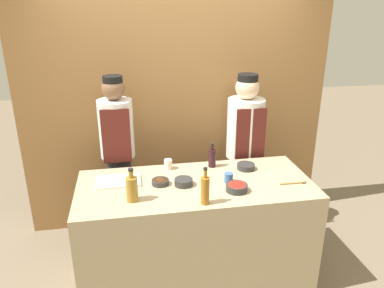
{
  "coord_description": "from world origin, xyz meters",
  "views": [
    {
      "loc": [
        -0.51,
        -2.67,
        2.31
      ],
      "look_at": [
        0.0,
        0.17,
        1.2
      ],
      "focal_mm": 35.0,
      "sensor_mm": 36.0,
      "label": 1
    }
  ],
  "objects_px": {
    "sauce_bowl_purple": "(246,166)",
    "cup_cream": "(168,164)",
    "bottle_amber": "(205,190)",
    "sauce_bowl_brown": "(160,182)",
    "wooden_spoon": "(296,182)",
    "sauce_bowl_red": "(237,187)",
    "chef_left": "(118,156)",
    "bottle_vinegar": "(132,188)",
    "bottle_wine": "(212,158)",
    "cutting_board": "(119,181)",
    "sauce_bowl_green": "(184,182)",
    "chef_right": "(244,150)",
    "cup_blue": "(229,178)"
  },
  "relations": [
    {
      "from": "bottle_vinegar",
      "to": "cup_cream",
      "type": "distance_m",
      "value": 0.61
    },
    {
      "from": "cutting_board",
      "to": "chef_right",
      "type": "bearing_deg",
      "value": 23.32
    },
    {
      "from": "sauce_bowl_green",
      "to": "chef_left",
      "type": "distance_m",
      "value": 0.85
    },
    {
      "from": "sauce_bowl_purple",
      "to": "wooden_spoon",
      "type": "relative_size",
      "value": 0.69
    },
    {
      "from": "sauce_bowl_green",
      "to": "wooden_spoon",
      "type": "bearing_deg",
      "value": -8.39
    },
    {
      "from": "bottle_vinegar",
      "to": "sauce_bowl_red",
      "type": "bearing_deg",
      "value": 0.66
    },
    {
      "from": "bottle_amber",
      "to": "chef_left",
      "type": "bearing_deg",
      "value": 122.46
    },
    {
      "from": "chef_left",
      "to": "sauce_bowl_red",
      "type": "bearing_deg",
      "value": -42.66
    },
    {
      "from": "bottle_wine",
      "to": "cup_blue",
      "type": "distance_m",
      "value": 0.33
    },
    {
      "from": "sauce_bowl_red",
      "to": "wooden_spoon",
      "type": "relative_size",
      "value": 0.75
    },
    {
      "from": "sauce_bowl_purple",
      "to": "cup_cream",
      "type": "height_order",
      "value": "cup_cream"
    },
    {
      "from": "sauce_bowl_red",
      "to": "cup_cream",
      "type": "distance_m",
      "value": 0.69
    },
    {
      "from": "sauce_bowl_red",
      "to": "chef_left",
      "type": "bearing_deg",
      "value": 137.34
    },
    {
      "from": "sauce_bowl_purple",
      "to": "sauce_bowl_brown",
      "type": "xyz_separation_m",
      "value": [
        -0.77,
        -0.16,
        -0.0
      ]
    },
    {
      "from": "sauce_bowl_brown",
      "to": "cutting_board",
      "type": "distance_m",
      "value": 0.35
    },
    {
      "from": "sauce_bowl_purple",
      "to": "cutting_board",
      "type": "distance_m",
      "value": 1.11
    },
    {
      "from": "bottle_amber",
      "to": "wooden_spoon",
      "type": "distance_m",
      "value": 0.82
    },
    {
      "from": "cutting_board",
      "to": "wooden_spoon",
      "type": "xyz_separation_m",
      "value": [
        1.42,
        -0.27,
        0.0
      ]
    },
    {
      "from": "sauce_bowl_green",
      "to": "bottle_vinegar",
      "type": "relative_size",
      "value": 0.56
    },
    {
      "from": "sauce_bowl_purple",
      "to": "sauce_bowl_brown",
      "type": "relative_size",
      "value": 1.11
    },
    {
      "from": "wooden_spoon",
      "to": "bottle_amber",
      "type": "bearing_deg",
      "value": -167.1
    },
    {
      "from": "cutting_board",
      "to": "wooden_spoon",
      "type": "bearing_deg",
      "value": -10.84
    },
    {
      "from": "sauce_bowl_red",
      "to": "chef_left",
      "type": "distance_m",
      "value": 1.24
    },
    {
      "from": "cup_cream",
      "to": "cutting_board",
      "type": "bearing_deg",
      "value": -155.8
    },
    {
      "from": "sauce_bowl_red",
      "to": "wooden_spoon",
      "type": "bearing_deg",
      "value": 3.92
    },
    {
      "from": "chef_right",
      "to": "wooden_spoon",
      "type": "bearing_deg",
      "value": -77.28
    },
    {
      "from": "sauce_bowl_red",
      "to": "bottle_vinegar",
      "type": "relative_size",
      "value": 0.65
    },
    {
      "from": "bottle_vinegar",
      "to": "bottle_wine",
      "type": "height_order",
      "value": "bottle_vinegar"
    },
    {
      "from": "bottle_vinegar",
      "to": "bottle_amber",
      "type": "bearing_deg",
      "value": -14.84
    },
    {
      "from": "cup_cream",
      "to": "wooden_spoon",
      "type": "bearing_deg",
      "value": -25.22
    },
    {
      "from": "sauce_bowl_green",
      "to": "bottle_amber",
      "type": "relative_size",
      "value": 0.51
    },
    {
      "from": "chef_left",
      "to": "cup_blue",
      "type": "bearing_deg",
      "value": -37.5
    },
    {
      "from": "bottle_amber",
      "to": "sauce_bowl_brown",
      "type": "bearing_deg",
      "value": 128.78
    },
    {
      "from": "sauce_bowl_red",
      "to": "chef_left",
      "type": "relative_size",
      "value": 0.1
    },
    {
      "from": "sauce_bowl_purple",
      "to": "cutting_board",
      "type": "relative_size",
      "value": 0.44
    },
    {
      "from": "bottle_vinegar",
      "to": "chef_left",
      "type": "height_order",
      "value": "chef_left"
    },
    {
      "from": "sauce_bowl_green",
      "to": "sauce_bowl_red",
      "type": "bearing_deg",
      "value": -23.2
    },
    {
      "from": "sauce_bowl_brown",
      "to": "cup_cream",
      "type": "xyz_separation_m",
      "value": [
        0.1,
        0.28,
        0.02
      ]
    },
    {
      "from": "sauce_bowl_purple",
      "to": "cutting_board",
      "type": "bearing_deg",
      "value": -176.41
    },
    {
      "from": "bottle_amber",
      "to": "bottle_wine",
      "type": "bearing_deg",
      "value": 72.51
    },
    {
      "from": "sauce_bowl_brown",
      "to": "wooden_spoon",
      "type": "relative_size",
      "value": 0.62
    },
    {
      "from": "sauce_bowl_green",
      "to": "bottle_wine",
      "type": "bearing_deg",
      "value": 45.58
    },
    {
      "from": "sauce_bowl_red",
      "to": "bottle_wine",
      "type": "bearing_deg",
      "value": 100.18
    },
    {
      "from": "bottle_amber",
      "to": "sauce_bowl_purple",
      "type": "bearing_deg",
      "value": 47.48
    },
    {
      "from": "bottle_amber",
      "to": "cup_cream",
      "type": "distance_m",
      "value": 0.68
    },
    {
      "from": "sauce_bowl_red",
      "to": "bottle_amber",
      "type": "relative_size",
      "value": 0.59
    },
    {
      "from": "wooden_spoon",
      "to": "chef_left",
      "type": "relative_size",
      "value": 0.13
    },
    {
      "from": "bottle_wine",
      "to": "cutting_board",
      "type": "bearing_deg",
      "value": -168.07
    },
    {
      "from": "sauce_bowl_green",
      "to": "bottle_vinegar",
      "type": "bearing_deg",
      "value": -156.69
    },
    {
      "from": "sauce_bowl_green",
      "to": "sauce_bowl_purple",
      "type": "bearing_deg",
      "value": 19.47
    }
  ]
}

